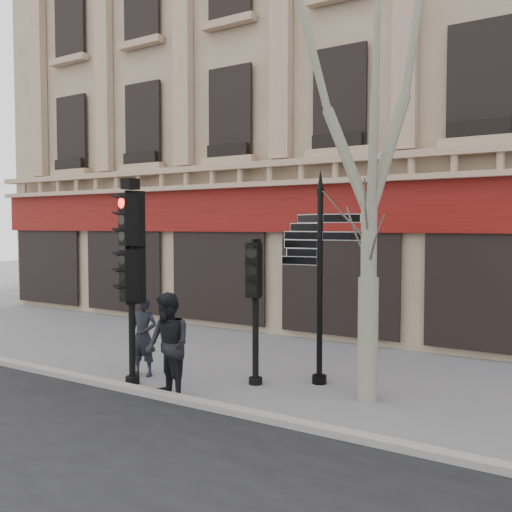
# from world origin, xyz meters

# --- Properties ---
(ground) EXTENTS (80.00, 80.00, 0.00)m
(ground) POSITION_xyz_m (0.00, 0.00, 0.00)
(ground) COLOR slate
(ground) RESTS_ON ground
(kerb) EXTENTS (80.00, 0.25, 0.12)m
(kerb) POSITION_xyz_m (0.00, -1.40, 0.06)
(kerb) COLOR gray
(kerb) RESTS_ON ground
(building) EXTENTS (28.00, 15.52, 18.00)m
(building) POSITION_xyz_m (0.00, 12.48, 8.99)
(building) COLOR tan
(building) RESTS_ON ground
(fingerpost) EXTENTS (1.91, 1.91, 4.21)m
(fingerpost) POSITION_xyz_m (1.34, 1.05, 2.83)
(fingerpost) COLOR black
(fingerpost) RESTS_ON ground
(traffic_signal_main) EXTENTS (0.50, 0.40, 4.04)m
(traffic_signal_main) POSITION_xyz_m (-1.77, -0.96, 2.55)
(traffic_signal_main) COLOR black
(traffic_signal_main) RESTS_ON ground
(traffic_signal_secondary) EXTENTS (0.54, 0.45, 2.80)m
(traffic_signal_secondary) POSITION_xyz_m (0.30, 0.32, 1.95)
(traffic_signal_secondary) COLOR black
(traffic_signal_secondary) RESTS_ON ground
(plane_tree) EXTENTS (3.22, 3.22, 8.54)m
(plane_tree) POSITION_xyz_m (2.56, 0.51, 6.00)
(plane_tree) COLOR gray
(plane_tree) RESTS_ON ground
(pedestrian_a) EXTENTS (0.69, 0.55, 1.67)m
(pedestrian_a) POSITION_xyz_m (-2.01, -0.41, 0.84)
(pedestrian_a) COLOR black
(pedestrian_a) RESTS_ON ground
(pedestrian_b) EXTENTS (1.13, 1.02, 1.92)m
(pedestrian_b) POSITION_xyz_m (-0.55, -1.30, 0.96)
(pedestrian_b) COLOR black
(pedestrian_b) RESTS_ON ground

